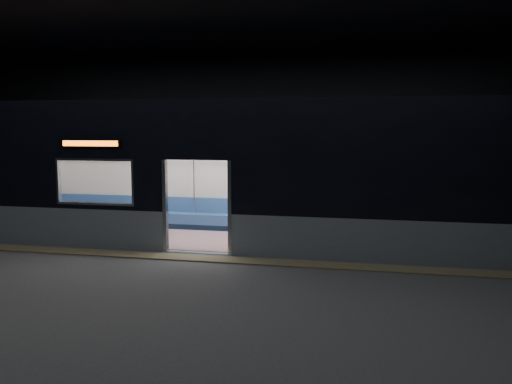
% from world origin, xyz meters
% --- Properties ---
extents(station_floor, '(24.00, 14.00, 0.01)m').
position_xyz_m(station_floor, '(0.00, 0.00, -0.01)').
color(station_floor, '#47494C').
rests_on(station_floor, ground).
extents(station_envelope, '(24.00, 14.00, 5.00)m').
position_xyz_m(station_envelope, '(0.00, 0.00, 3.66)').
color(station_envelope, black).
rests_on(station_envelope, station_floor).
extents(tactile_strip, '(22.80, 0.50, 0.03)m').
position_xyz_m(tactile_strip, '(0.00, 0.55, 0.01)').
color(tactile_strip, '#8C7F59').
rests_on(tactile_strip, station_floor).
extents(metro_car, '(18.00, 3.04, 3.35)m').
position_xyz_m(metro_car, '(-0.00, 2.54, 1.85)').
color(metro_car, gray).
rests_on(metro_car, station_floor).
extents(passenger, '(0.39, 0.67, 1.33)m').
position_xyz_m(passenger, '(1.15, 3.55, 0.78)').
color(passenger, black).
rests_on(passenger, metro_car).
extents(handbag, '(0.29, 0.26, 0.13)m').
position_xyz_m(handbag, '(1.14, 3.33, 0.67)').
color(handbag, black).
rests_on(handbag, passenger).
extents(transit_map, '(1.06, 0.03, 0.69)m').
position_xyz_m(transit_map, '(2.54, 3.85, 1.49)').
color(transit_map, white).
rests_on(transit_map, metro_car).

